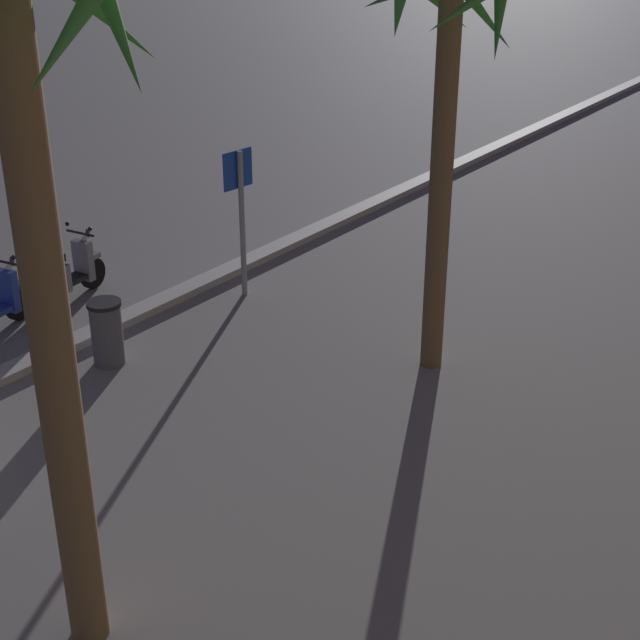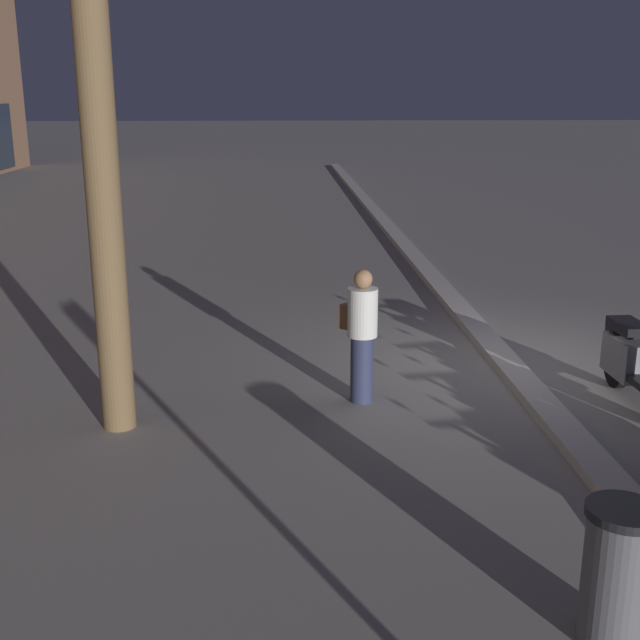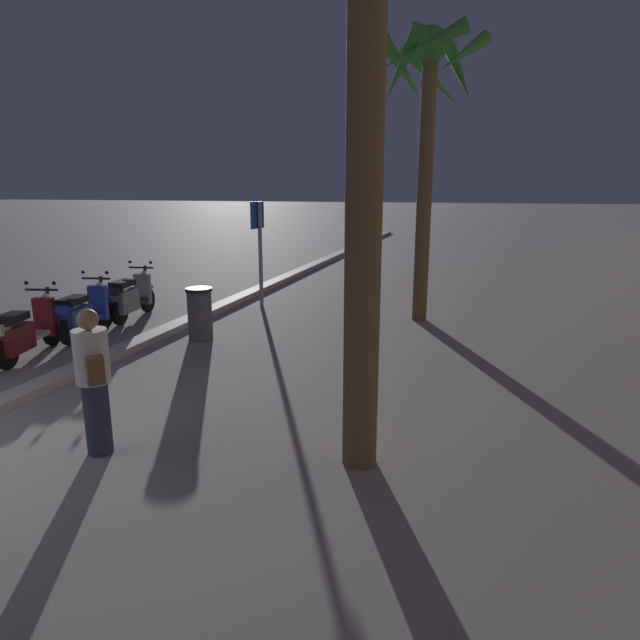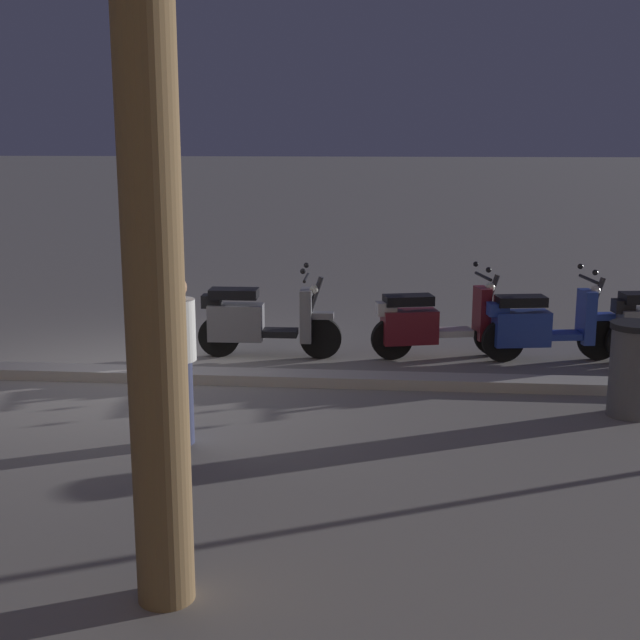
{
  "view_description": "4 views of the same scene",
  "coord_description": "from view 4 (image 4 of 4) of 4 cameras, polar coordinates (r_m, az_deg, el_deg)",
  "views": [
    {
      "loc": [
        2.35,
        10.16,
        6.26
      ],
      "look_at": [
        -6.46,
        3.67,
        1.08
      ],
      "focal_mm": 53.11,
      "sensor_mm": 36.0,
      "label": 1
    },
    {
      "loc": [
        -9.71,
        2.91,
        3.41
      ],
      "look_at": [
        -1.98,
        2.47,
        1.22
      ],
      "focal_mm": 45.04,
      "sensor_mm": 36.0,
      "label": 2
    },
    {
      "loc": [
        3.26,
        5.67,
        2.71
      ],
      "look_at": [
        -3.82,
        3.53,
        0.91
      ],
      "focal_mm": 30.74,
      "sensor_mm": 36.0,
      "label": 3
    },
    {
      "loc": [
        -3.05,
        9.23,
        2.75
      ],
      "look_at": [
        -2.45,
        2.61,
        1.32
      ],
      "focal_mm": 48.28,
      "sensor_mm": 36.0,
      "label": 4
    }
  ],
  "objects": [
    {
      "name": "ground_plane",
      "position": [
        10.1,
        -12.64,
        -3.91
      ],
      "size": [
        200.0,
        200.0,
        0.0
      ],
      "primitive_type": "plane",
      "color": "gray"
    },
    {
      "name": "curb_strip",
      "position": [
        10.13,
        -12.57,
        -3.51
      ],
      "size": [
        60.0,
        0.36,
        0.12
      ],
      "primitive_type": "cube",
      "color": "#BCB7AD",
      "rests_on": "ground"
    },
    {
      "name": "scooter_blue_lead_nearest",
      "position": [
        10.93,
        14.47,
        -0.35
      ],
      "size": [
        1.73,
        0.63,
        1.17
      ],
      "color": "black",
      "rests_on": "ground"
    },
    {
      "name": "scooter_maroon_mid_centre",
      "position": [
        10.83,
        7.48,
        -0.21
      ],
      "size": [
        1.82,
        0.73,
        1.17
      ],
      "color": "black",
      "rests_on": "ground"
    },
    {
      "name": "scooter_grey_far_back",
      "position": [
        10.79,
        -4.15,
        -0.07
      ],
      "size": [
        1.81,
        0.56,
        1.17
      ],
      "color": "black",
      "rests_on": "ground"
    },
    {
      "name": "pedestrian_by_palm_tree",
      "position": [
        7.78,
        -9.48,
        -2.41
      ],
      "size": [
        0.42,
        0.43,
        1.54
      ],
      "color": "#2D3351",
      "rests_on": "ground"
    },
    {
      "name": "litter_bin",
      "position": [
        9.06,
        19.99,
        -3.05
      ],
      "size": [
        0.48,
        0.48,
        0.95
      ],
      "color": "#56565B",
      "rests_on": "ground"
    }
  ]
}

